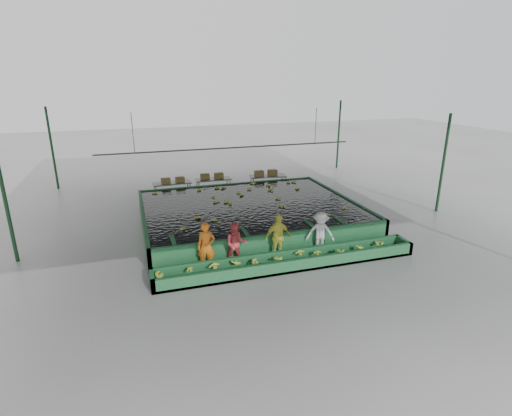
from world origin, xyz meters
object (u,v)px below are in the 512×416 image
object	(u,v)px
worker_a	(206,246)
box_stack_right	(266,175)
worker_c	(278,237)
packing_table_right	(268,183)
worker_b	(236,244)
sorting_trough	(290,261)
worker_d	(320,233)
packing_table_mid	(214,186)
packing_table_left	(172,191)
flotation_tank	(250,213)
box_stack_mid	(212,178)
box_stack_left	(173,183)

from	to	relation	value
worker_a	box_stack_right	bearing A→B (deg)	70.25
worker_c	packing_table_right	xyz separation A→B (m)	(2.77, 9.05, -0.41)
worker_b	packing_table_right	bearing A→B (deg)	72.07
sorting_trough	worker_d	size ratio (longest dim) A/B	5.83
packing_table_mid	packing_table_right	distance (m)	3.30
packing_table_left	sorting_trough	bearing A→B (deg)	-72.62
worker_a	packing_table_mid	size ratio (longest dim) A/B	0.86
packing_table_left	packing_table_mid	bearing A→B (deg)	6.26
flotation_tank	worker_b	xyz separation A→B (m)	(-1.82, -4.30, 0.38)
worker_a	worker_b	xyz separation A→B (m)	(1.10, 0.00, -0.05)
worker_d	packing_table_right	world-z (taller)	worker_d
worker_b	packing_table_mid	world-z (taller)	worker_b
box_stack_mid	worker_c	bearing A→B (deg)	-86.61
box_stack_left	box_stack_right	world-z (taller)	box_stack_right
worker_d	box_stack_left	xyz separation A→B (m)	(-4.67, 9.13, 0.11)
worker_a	box_stack_left	xyz separation A→B (m)	(-0.14, 9.13, 0.08)
worker_c	worker_d	distance (m)	1.79
worker_a	worker_d	xyz separation A→B (m)	(4.53, 0.00, -0.03)
box_stack_left	box_stack_right	bearing A→B (deg)	0.01
box_stack_left	worker_b	bearing A→B (deg)	-82.25
flotation_tank	worker_c	size ratio (longest dim) A/B	5.52
box_stack_right	box_stack_left	bearing A→B (deg)	-179.99
worker_a	packing_table_left	distance (m)	9.21
packing_table_mid	box_stack_left	bearing A→B (deg)	-172.13
flotation_tank	worker_d	distance (m)	4.61
sorting_trough	packing_table_mid	distance (m)	10.29
worker_a	worker_c	xyz separation A→B (m)	(2.74, -0.00, 0.02)
flotation_tank	sorting_trough	size ratio (longest dim) A/B	1.00
worker_a	packing_table_mid	xyz separation A→B (m)	(2.24, 9.46, -0.42)
worker_d	packing_table_mid	distance (m)	9.74
sorting_trough	worker_c	distance (m)	1.05
worker_c	packing_table_mid	bearing A→B (deg)	84.92
worker_a	box_stack_right	size ratio (longest dim) A/B	1.28
worker_a	packing_table_left	size ratio (longest dim) A/B	0.83
packing_table_right	sorting_trough	bearing A→B (deg)	-104.71
worker_a	packing_table_left	xyz separation A→B (m)	(-0.20, 9.19, -0.40)
worker_a	sorting_trough	bearing A→B (deg)	-4.46
sorting_trough	worker_b	size ratio (longest dim) A/B	5.99
worker_c	packing_table_mid	xyz separation A→B (m)	(-0.50, 9.46, -0.44)
worker_b	worker_d	xyz separation A→B (m)	(3.43, 0.00, 0.02)
worker_b	worker_d	bearing A→B (deg)	8.05
packing_table_mid	box_stack_right	xyz separation A→B (m)	(3.16, -0.33, 0.52)
box_stack_left	sorting_trough	bearing A→B (deg)	-72.84
packing_table_right	flotation_tank	bearing A→B (deg)	-118.56
worker_b	box_stack_mid	bearing A→B (deg)	91.62
flotation_tank	worker_c	xyz separation A→B (m)	(-0.18, -4.30, 0.46)
sorting_trough	packing_table_left	xyz separation A→B (m)	(-3.13, 9.99, 0.23)
packing_table_right	worker_d	bearing A→B (deg)	-96.18
worker_c	box_stack_mid	bearing A→B (deg)	85.26
flotation_tank	packing_table_mid	distance (m)	5.21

